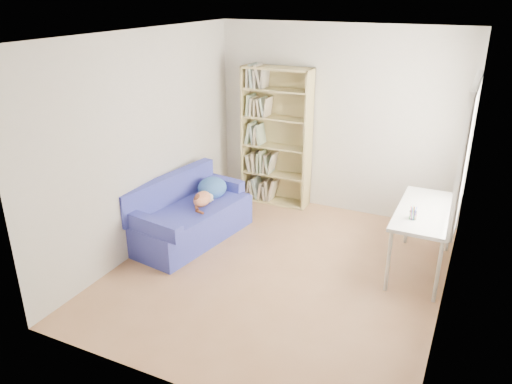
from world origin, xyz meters
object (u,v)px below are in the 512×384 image
sofa (190,215)px  desk (425,215)px  pen_cup (413,214)px  bookshelf (276,143)px

sofa → desk: (2.80, 0.44, 0.37)m
sofa → desk: sofa is taller
desk → pen_cup: 0.35m
desk → pen_cup: pen_cup is taller
sofa → bookshelf: bearing=79.6°
bookshelf → desk: bookshelf is taller
sofa → desk: 2.86m
bookshelf → pen_cup: size_ratio=13.49×
sofa → bookshelf: 1.74m
desk → pen_cup: bearing=-107.3°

